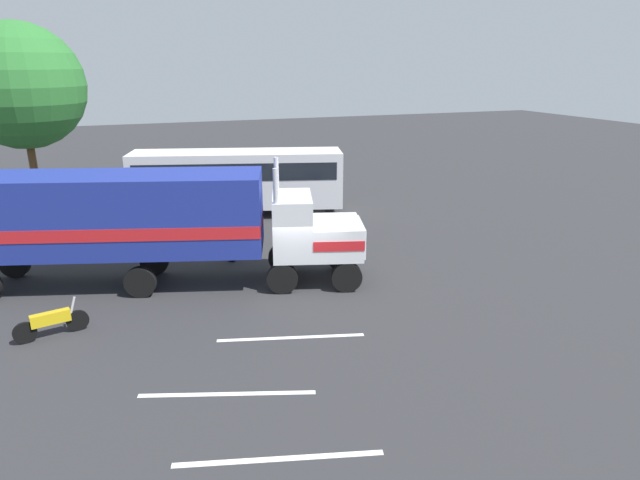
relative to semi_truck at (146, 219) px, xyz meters
The scene contains 9 objects.
ground_plane 6.09m from the semi_truck, 23.91° to the right, with size 120.00×120.00×0.00m, color #2D2D30.
lane_stripe_near 7.23m from the semi_truck, 57.99° to the right, with size 4.40×0.16×0.01m, color silver.
lane_stripe_mid 8.45m from the semi_truck, 81.25° to the right, with size 4.40×0.16×0.01m, color silver.
lane_stripe_far 11.10m from the semi_truck, 80.51° to the right, with size 4.40×0.16×0.01m, color silver.
semi_truck is the anchor object (origin of this frame).
person_bystander 3.95m from the semi_truck, 23.58° to the left, with size 0.40×0.48×1.63m.
parked_bus 9.99m from the semi_truck, 58.92° to the left, with size 11.28×5.44×3.40m.
motorcycle 4.86m from the semi_truck, 134.26° to the right, with size 2.08×0.59×1.12m.
tree_left 17.60m from the semi_truck, 108.57° to the left, with size 7.08×7.08×10.10m.
Camera 1 is at (-5.74, -17.45, 7.87)m, focal length 30.55 mm.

